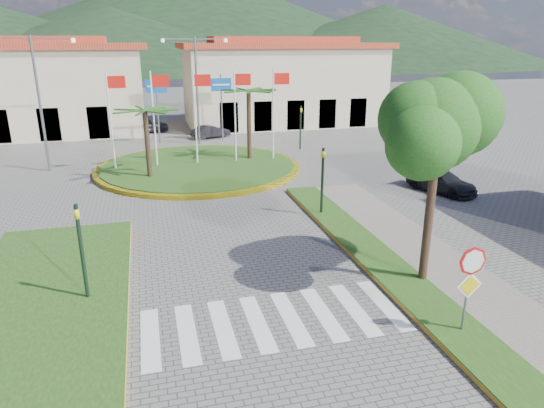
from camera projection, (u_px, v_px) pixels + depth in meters
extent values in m
cube|color=gray|center=(495.00, 326.00, 13.60)|extent=(4.00, 28.00, 0.15)
cube|color=#1C4012|center=(458.00, 332.00, 13.30)|extent=(1.60, 28.00, 0.18)
cube|color=#1C4012|center=(40.00, 313.00, 14.24)|extent=(5.00, 14.00, 0.18)
cube|color=silver|center=(271.00, 321.00, 14.00)|extent=(8.00, 3.00, 0.01)
cylinder|color=yellow|center=(199.00, 167.00, 30.45)|extent=(12.70, 12.70, 0.24)
cylinder|color=#1C4012|center=(199.00, 167.00, 30.44)|extent=(12.00, 12.00, 0.30)
cylinder|color=black|center=(148.00, 146.00, 27.29)|extent=(0.28, 0.28, 4.05)
cylinder|color=black|center=(249.00, 127.00, 31.50)|extent=(0.28, 0.28, 4.68)
cylinder|color=silver|center=(111.00, 124.00, 28.78)|extent=(0.10, 0.10, 6.00)
cube|color=red|center=(116.00, 82.00, 28.15)|extent=(1.00, 0.03, 0.70)
cylinder|color=silver|center=(154.00, 122.00, 29.38)|extent=(0.10, 0.10, 6.00)
cube|color=red|center=(160.00, 81.00, 28.75)|extent=(1.00, 0.03, 0.70)
cylinder|color=silver|center=(195.00, 120.00, 29.99)|extent=(0.10, 0.10, 6.00)
cube|color=red|center=(203.00, 80.00, 29.35)|extent=(1.00, 0.03, 0.70)
cylinder|color=silver|center=(235.00, 119.00, 30.59)|extent=(0.10, 0.10, 6.00)
cube|color=red|center=(243.00, 80.00, 29.96)|extent=(1.00, 0.03, 0.70)
cylinder|color=silver|center=(273.00, 117.00, 31.20)|extent=(0.10, 0.10, 6.00)
cube|color=red|center=(282.00, 79.00, 30.56)|extent=(1.00, 0.03, 0.70)
cylinder|color=slate|center=(467.00, 294.00, 12.95)|extent=(0.07, 0.07, 2.50)
cylinder|color=red|center=(473.00, 261.00, 12.59)|extent=(0.80, 0.03, 0.80)
cube|color=yellow|center=(469.00, 285.00, 12.80)|extent=(0.78, 0.03, 0.78)
cylinder|color=black|center=(428.00, 221.00, 15.54)|extent=(0.28, 0.28, 4.40)
ellipsoid|color=#1A4A13|center=(439.00, 128.00, 14.58)|extent=(3.60, 3.60, 3.20)
cylinder|color=black|center=(82.00, 255.00, 14.53)|extent=(0.12, 0.12, 3.20)
imported|color=yellow|center=(78.00, 223.00, 14.20)|extent=(0.15, 0.18, 0.90)
cylinder|color=black|center=(322.00, 182.00, 21.91)|extent=(0.12, 0.12, 3.20)
imported|color=yellow|center=(323.00, 161.00, 21.59)|extent=(0.15, 0.18, 0.90)
cylinder|color=black|center=(300.00, 128.00, 35.58)|extent=(0.12, 0.12, 3.20)
imported|color=yellow|center=(301.00, 114.00, 35.26)|extent=(0.18, 0.15, 0.90)
cylinder|color=slate|center=(158.00, 110.00, 37.42)|extent=(0.12, 0.12, 5.20)
cube|color=#1053B4|center=(156.00, 86.00, 36.79)|extent=(1.60, 0.05, 1.00)
cylinder|color=slate|center=(222.00, 108.00, 38.63)|extent=(0.12, 0.12, 5.20)
cube|color=#1053B4|center=(221.00, 85.00, 38.00)|extent=(1.60, 0.05, 1.00)
cylinder|color=slate|center=(197.00, 92.00, 36.78)|extent=(0.16, 0.16, 8.00)
cube|color=slate|center=(178.00, 39.00, 35.27)|extent=(2.40, 0.08, 0.08)
cube|color=slate|center=(211.00, 39.00, 35.85)|extent=(2.40, 0.08, 0.08)
cylinder|color=slate|center=(40.00, 106.00, 28.87)|extent=(0.16, 0.16, 8.00)
cube|color=slate|center=(7.00, 38.00, 27.36)|extent=(2.40, 0.08, 0.08)
cube|color=slate|center=(53.00, 38.00, 27.94)|extent=(2.40, 0.08, 0.08)
cube|color=beige|center=(7.00, 93.00, 40.65)|extent=(22.00, 9.00, 7.00)
cube|color=beige|center=(282.00, 87.00, 46.44)|extent=(18.00, 9.00, 7.00)
cube|color=maroon|center=(282.00, 45.00, 45.24)|extent=(19.08, 9.54, 0.50)
cube|color=maroon|center=(282.00, 40.00, 45.08)|extent=(13.50, 4.95, 0.60)
cone|color=black|center=(193.00, 17.00, 155.72)|extent=(180.00, 180.00, 30.00)
cone|color=black|center=(384.00, 36.00, 148.02)|extent=(120.00, 120.00, 18.00)
cone|color=black|center=(109.00, 39.00, 124.44)|extent=(110.00, 110.00, 16.00)
imported|color=white|center=(95.00, 129.00, 40.91)|extent=(4.38, 2.55, 1.15)
imported|color=black|center=(145.00, 125.00, 42.18)|extent=(4.30, 2.64, 1.37)
imported|color=black|center=(211.00, 132.00, 40.15)|extent=(3.38, 2.10, 1.05)
imported|color=black|center=(441.00, 181.00, 25.80)|extent=(2.93, 4.22, 1.14)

